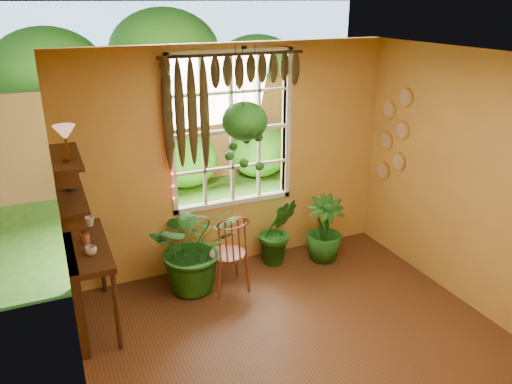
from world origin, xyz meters
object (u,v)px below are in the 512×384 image
Objects in this scene: hanging_basket at (245,124)px; potted_plant_mid at (278,231)px; counter_ledge at (79,277)px; potted_plant_left at (194,246)px; windsor_chair at (229,264)px.

potted_plant_mid is at bearing 13.35° from hanging_basket.
counter_ledge is at bearing -172.24° from hanging_basket.
hanging_basket is at bearing 5.55° from potted_plant_left.
potted_plant_mid is at bearing 8.89° from counter_ledge.
windsor_chair is 0.82× the size of hanging_basket.
windsor_chair is at bearing -143.39° from hanging_basket.
windsor_chair is at bearing -25.19° from potted_plant_left.
potted_plant_left is (1.26, 0.20, -0.00)m from counter_ledge.
potted_plant_left reaches higher than windsor_chair.
windsor_chair reaches higher than potted_plant_mid.
potted_plant_mid is (1.13, 0.18, -0.11)m from potted_plant_left.
windsor_chair is at bearing -156.49° from potted_plant_mid.
potted_plant_left is at bearing 154.71° from windsor_chair.
potted_plant_left reaches higher than potted_plant_mid.
counter_ledge is at bearing -178.92° from windsor_chair.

